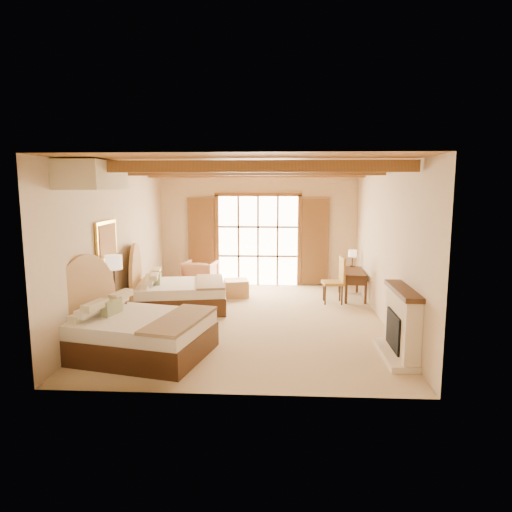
# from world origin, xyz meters

# --- Properties ---
(floor) EXTENTS (7.00, 7.00, 0.00)m
(floor) POSITION_xyz_m (0.00, 0.00, 0.00)
(floor) COLOR #C7B387
(floor) RESTS_ON ground
(wall_back) EXTENTS (5.50, 0.00, 5.50)m
(wall_back) POSITION_xyz_m (0.00, 3.50, 1.60)
(wall_back) COLOR beige
(wall_back) RESTS_ON ground
(wall_left) EXTENTS (0.00, 7.00, 7.00)m
(wall_left) POSITION_xyz_m (-2.75, 0.00, 1.60)
(wall_left) COLOR beige
(wall_left) RESTS_ON ground
(wall_right) EXTENTS (0.00, 7.00, 7.00)m
(wall_right) POSITION_xyz_m (2.75, 0.00, 1.60)
(wall_right) COLOR beige
(wall_right) RESTS_ON ground
(ceiling) EXTENTS (7.00, 7.00, 0.00)m
(ceiling) POSITION_xyz_m (0.00, 0.00, 3.20)
(ceiling) COLOR #A87130
(ceiling) RESTS_ON ground
(ceiling_beams) EXTENTS (5.39, 4.60, 0.18)m
(ceiling_beams) POSITION_xyz_m (0.00, 0.00, 3.08)
(ceiling_beams) COLOR brown
(ceiling_beams) RESTS_ON ceiling
(french_doors) EXTENTS (3.95, 0.08, 2.60)m
(french_doors) POSITION_xyz_m (0.00, 3.44, 1.25)
(french_doors) COLOR white
(french_doors) RESTS_ON ground
(fireplace) EXTENTS (0.46, 1.40, 1.16)m
(fireplace) POSITION_xyz_m (2.60, -2.00, 0.51)
(fireplace) COLOR beige
(fireplace) RESTS_ON ground
(painting) EXTENTS (0.06, 0.95, 0.75)m
(painting) POSITION_xyz_m (-2.70, -0.75, 1.75)
(painting) COLOR gold
(painting) RESTS_ON wall_left
(canopy_valance) EXTENTS (0.70, 1.40, 0.45)m
(canopy_valance) POSITION_xyz_m (-2.40, -2.00, 2.95)
(canopy_valance) COLOR beige
(canopy_valance) RESTS_ON ceiling
(bed_near) EXTENTS (2.51, 2.08, 1.43)m
(bed_near) POSITION_xyz_m (-1.85, -2.12, 0.43)
(bed_near) COLOR #422110
(bed_near) RESTS_ON floor
(bed_far) EXTENTS (2.29, 1.87, 1.34)m
(bed_far) POSITION_xyz_m (-1.80, 0.72, 0.41)
(bed_far) COLOR #422110
(bed_far) RESTS_ON floor
(nightstand) EXTENTS (0.68, 0.68, 0.66)m
(nightstand) POSITION_xyz_m (-2.49, -1.13, 0.33)
(nightstand) COLOR #422110
(nightstand) RESTS_ON floor
(floor_lamp) EXTENTS (0.32, 0.32, 1.50)m
(floor_lamp) POSITION_xyz_m (-2.50, -0.98, 1.27)
(floor_lamp) COLOR #38251B
(floor_lamp) RESTS_ON floor
(armchair) EXTENTS (0.96, 0.98, 0.79)m
(armchair) POSITION_xyz_m (-1.54, 2.73, 0.39)
(armchair) COLOR tan
(armchair) RESTS_ON floor
(ottoman) EXTENTS (0.69, 0.69, 0.43)m
(ottoman) POSITION_xyz_m (-0.48, 2.04, 0.21)
(ottoman) COLOR tan
(ottoman) RESTS_ON floor
(desk) EXTENTS (0.63, 1.32, 0.69)m
(desk) POSITION_xyz_m (2.43, 2.03, 0.37)
(desk) COLOR #422110
(desk) RESTS_ON floor
(desk_chair) EXTENTS (0.53, 0.53, 1.11)m
(desk_chair) POSITION_xyz_m (1.92, 1.49, 0.35)
(desk_chair) COLOR olive
(desk_chair) RESTS_ON floor
(desk_lamp) EXTENTS (0.22, 0.22, 0.44)m
(desk_lamp) POSITION_xyz_m (2.51, 2.61, 1.03)
(desk_lamp) COLOR #38251B
(desk_lamp) RESTS_ON desk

